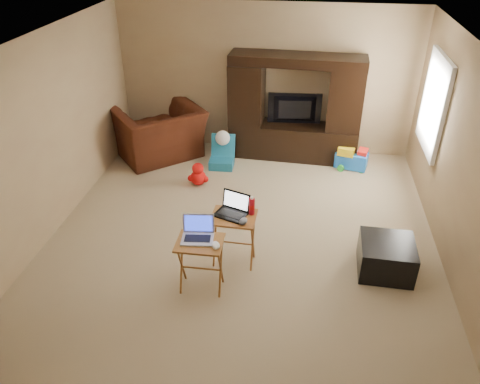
% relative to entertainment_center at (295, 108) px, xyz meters
% --- Properties ---
extents(floor, '(5.50, 5.50, 0.00)m').
position_rel_entertainment_center_xyz_m(floor, '(-0.52, -2.45, -0.88)').
color(floor, tan).
rests_on(floor, ground).
extents(ceiling, '(5.50, 5.50, 0.00)m').
position_rel_entertainment_center_xyz_m(ceiling, '(-0.52, -2.45, 1.62)').
color(ceiling, silver).
rests_on(ceiling, ground).
extents(wall_back, '(5.00, 0.00, 5.00)m').
position_rel_entertainment_center_xyz_m(wall_back, '(-0.52, 0.30, 0.37)').
color(wall_back, tan).
rests_on(wall_back, ground).
extents(wall_front, '(5.00, 0.00, 5.00)m').
position_rel_entertainment_center_xyz_m(wall_front, '(-0.52, -5.20, 0.37)').
color(wall_front, tan).
rests_on(wall_front, ground).
extents(wall_left, '(0.00, 5.50, 5.50)m').
position_rel_entertainment_center_xyz_m(wall_left, '(-3.02, -2.45, 0.37)').
color(wall_left, tan).
rests_on(wall_left, ground).
extents(wall_right, '(0.00, 5.50, 5.50)m').
position_rel_entertainment_center_xyz_m(wall_right, '(1.98, -2.45, 0.37)').
color(wall_right, tan).
rests_on(wall_right, ground).
extents(window_pane, '(0.00, 1.20, 1.20)m').
position_rel_entertainment_center_xyz_m(window_pane, '(1.96, -0.90, 0.52)').
color(window_pane, white).
rests_on(window_pane, ground).
extents(window_frame, '(0.06, 1.14, 1.34)m').
position_rel_entertainment_center_xyz_m(window_frame, '(1.94, -0.90, 0.52)').
color(window_frame, white).
rests_on(window_frame, ground).
extents(entertainment_center, '(2.18, 0.64, 1.77)m').
position_rel_entertainment_center_xyz_m(entertainment_center, '(0.00, 0.00, 0.00)').
color(entertainment_center, black).
rests_on(entertainment_center, floor).
extents(television, '(0.90, 0.18, 0.52)m').
position_rel_entertainment_center_xyz_m(television, '(-0.00, 0.02, -0.04)').
color(television, black).
rests_on(television, entertainment_center).
extents(recliner, '(1.79, 1.78, 0.88)m').
position_rel_entertainment_center_xyz_m(recliner, '(-2.27, -0.33, -0.44)').
color(recliner, '#47190F').
rests_on(recliner, floor).
extents(child_rocker, '(0.41, 0.46, 0.52)m').
position_rel_entertainment_center_xyz_m(child_rocker, '(-1.14, -0.56, -0.62)').
color(child_rocker, '#1A6B92').
rests_on(child_rocker, floor).
extents(plush_toy, '(0.34, 0.28, 0.38)m').
position_rel_entertainment_center_xyz_m(plush_toy, '(-1.40, -1.21, -0.69)').
color(plush_toy, red).
rests_on(plush_toy, floor).
extents(push_toy, '(0.60, 0.49, 0.39)m').
position_rel_entertainment_center_xyz_m(push_toy, '(0.99, -0.30, -0.69)').
color(push_toy, blue).
rests_on(push_toy, floor).
extents(ottoman, '(0.64, 0.64, 0.40)m').
position_rel_entertainment_center_xyz_m(ottoman, '(1.25, -2.88, -0.68)').
color(ottoman, black).
rests_on(ottoman, floor).
extents(tray_table_left, '(0.51, 0.41, 0.65)m').
position_rel_entertainment_center_xyz_m(tray_table_left, '(-0.84, -3.50, -0.56)').
color(tray_table_left, '#A16627').
rests_on(tray_table_left, floor).
extents(tray_table_right, '(0.53, 0.43, 0.67)m').
position_rel_entertainment_center_xyz_m(tray_table_right, '(-0.55, -2.99, -0.55)').
color(tray_table_right, brown).
rests_on(tray_table_right, floor).
extents(laptop_left, '(0.37, 0.32, 0.24)m').
position_rel_entertainment_center_xyz_m(laptop_left, '(-0.87, -3.47, -0.11)').
color(laptop_left, '#AFB0B4').
rests_on(laptop_left, tray_table_left).
extents(laptop_right, '(0.43, 0.39, 0.24)m').
position_rel_entertainment_center_xyz_m(laptop_right, '(-0.59, -2.97, -0.09)').
color(laptop_right, black).
rests_on(laptop_right, tray_table_right).
extents(mouse_left, '(0.13, 0.15, 0.05)m').
position_rel_entertainment_center_xyz_m(mouse_left, '(-0.65, -3.57, -0.20)').
color(mouse_left, silver).
rests_on(mouse_left, tray_table_left).
extents(mouse_right, '(0.11, 0.15, 0.06)m').
position_rel_entertainment_center_xyz_m(mouse_right, '(-0.42, -3.11, -0.18)').
color(mouse_right, '#3B3B40').
rests_on(mouse_right, tray_table_right).
extents(water_bottle, '(0.07, 0.07, 0.21)m').
position_rel_entertainment_center_xyz_m(water_bottle, '(-0.35, -2.91, -0.11)').
color(water_bottle, red).
rests_on(water_bottle, tray_table_right).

